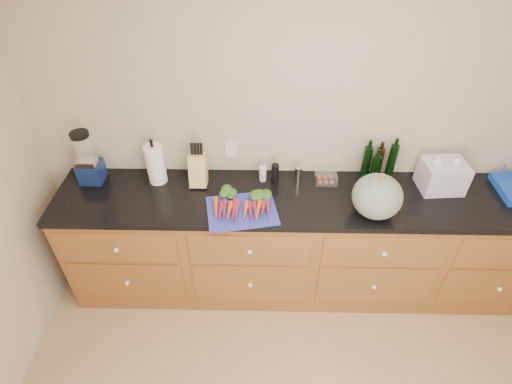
{
  "coord_description": "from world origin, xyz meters",
  "views": [
    {
      "loc": [
        -0.37,
        -0.81,
        2.74
      ],
      "look_at": [
        -0.41,
        1.2,
        1.06
      ],
      "focal_mm": 28.0,
      "sensor_mm": 36.0,
      "label": 1
    }
  ],
  "objects_px": {
    "blender_appliance": "(88,160)",
    "squash": "(377,196)",
    "knife_block": "(198,169)",
    "tomato_box": "(326,178)",
    "paper_towel": "(156,164)",
    "cutting_board": "(242,211)",
    "carrots": "(242,204)"
  },
  "relations": [
    {
      "from": "squash",
      "to": "knife_block",
      "type": "bearing_deg",
      "value": 165.99
    },
    {
      "from": "paper_towel",
      "to": "tomato_box",
      "type": "relative_size",
      "value": 1.93
    },
    {
      "from": "tomato_box",
      "to": "paper_towel",
      "type": "bearing_deg",
      "value": -179.53
    },
    {
      "from": "squash",
      "to": "tomato_box",
      "type": "relative_size",
      "value": 2.11
    },
    {
      "from": "knife_block",
      "to": "tomato_box",
      "type": "distance_m",
      "value": 0.92
    },
    {
      "from": "paper_towel",
      "to": "knife_block",
      "type": "xyz_separation_m",
      "value": [
        0.3,
        -0.02,
        -0.03
      ]
    },
    {
      "from": "blender_appliance",
      "to": "squash",
      "type": "bearing_deg",
      "value": -9.09
    },
    {
      "from": "cutting_board",
      "to": "knife_block",
      "type": "height_order",
      "value": "knife_block"
    },
    {
      "from": "paper_towel",
      "to": "squash",
      "type": "bearing_deg",
      "value": -11.99
    },
    {
      "from": "cutting_board",
      "to": "blender_appliance",
      "type": "distance_m",
      "value": 1.15
    },
    {
      "from": "cutting_board",
      "to": "squash",
      "type": "height_order",
      "value": "squash"
    },
    {
      "from": "carrots",
      "to": "tomato_box",
      "type": "bearing_deg",
      "value": 26.37
    },
    {
      "from": "carrots",
      "to": "squash",
      "type": "bearing_deg",
      "value": -2.21
    },
    {
      "from": "carrots",
      "to": "blender_appliance",
      "type": "height_order",
      "value": "blender_appliance"
    },
    {
      "from": "cutting_board",
      "to": "paper_towel",
      "type": "distance_m",
      "value": 0.71
    },
    {
      "from": "carrots",
      "to": "paper_towel",
      "type": "bearing_deg",
      "value": 155.52
    },
    {
      "from": "squash",
      "to": "paper_towel",
      "type": "xyz_separation_m",
      "value": [
        -1.49,
        0.32,
        0.0
      ]
    },
    {
      "from": "blender_appliance",
      "to": "paper_towel",
      "type": "xyz_separation_m",
      "value": [
        0.47,
        0.0,
        -0.03
      ]
    },
    {
      "from": "cutting_board",
      "to": "blender_appliance",
      "type": "bearing_deg",
      "value": 163.84
    },
    {
      "from": "carrots",
      "to": "knife_block",
      "type": "relative_size",
      "value": 1.6
    },
    {
      "from": "carrots",
      "to": "knife_block",
      "type": "distance_m",
      "value": 0.42
    },
    {
      "from": "squash",
      "to": "tomato_box",
      "type": "distance_m",
      "value": 0.44
    },
    {
      "from": "squash",
      "to": "paper_towel",
      "type": "bearing_deg",
      "value": 168.01
    },
    {
      "from": "cutting_board",
      "to": "knife_block",
      "type": "xyz_separation_m",
      "value": [
        -0.32,
        0.3,
        0.11
      ]
    },
    {
      "from": "cutting_board",
      "to": "squash",
      "type": "relative_size",
      "value": 1.42
    },
    {
      "from": "paper_towel",
      "to": "blender_appliance",
      "type": "bearing_deg",
      "value": -179.74
    },
    {
      "from": "squash",
      "to": "tomato_box",
      "type": "bearing_deg",
      "value": 130.34
    },
    {
      "from": "carrots",
      "to": "tomato_box",
      "type": "xyz_separation_m",
      "value": [
        0.59,
        0.29,
        0.0
      ]
    },
    {
      "from": "cutting_board",
      "to": "tomato_box",
      "type": "relative_size",
      "value": 2.99
    },
    {
      "from": "paper_towel",
      "to": "tomato_box",
      "type": "distance_m",
      "value": 1.22
    },
    {
      "from": "squash",
      "to": "knife_block",
      "type": "height_order",
      "value": "squash"
    },
    {
      "from": "squash",
      "to": "blender_appliance",
      "type": "distance_m",
      "value": 1.99
    }
  ]
}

